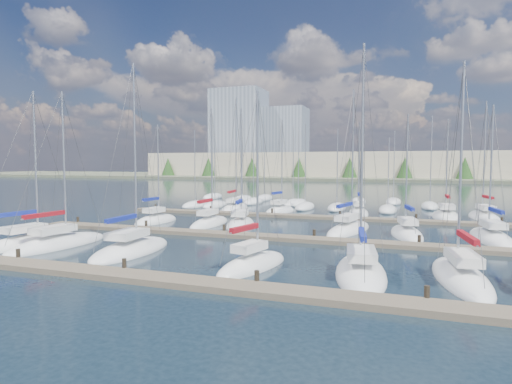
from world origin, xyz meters
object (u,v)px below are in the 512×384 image
(sailboat_r, at_px, (484,217))
(sailboat_a, at_px, (30,243))
(sailboat_c, at_px, (131,250))
(sailboat_h, at_px, (156,221))
(sailboat_m, at_px, (491,238))
(sailboat_i, at_px, (209,223))
(sailboat_n, at_px, (235,208))
(sailboat_d, at_px, (252,265))
(sailboat_b, at_px, (58,244))
(sailboat_f, at_px, (461,277))
(sailboat_e, at_px, (361,273))
(sailboat_o, at_px, (280,211))
(sailboat_j, at_px, (240,224))
(sailboat_q, at_px, (446,216))
(sailboat_p, at_px, (359,213))
(sailboat_l, at_px, (407,234))
(sailboat_k, at_px, (349,229))

(sailboat_r, bearing_deg, sailboat_a, -148.17)
(sailboat_c, xyz_separation_m, sailboat_h, (-6.63, 13.42, 0.00))
(sailboat_c, bearing_deg, sailboat_m, 26.98)
(sailboat_c, height_order, sailboat_i, sailboat_c)
(sailboat_n, distance_m, sailboat_d, 31.31)
(sailboat_d, bearing_deg, sailboat_r, 73.67)
(sailboat_b, distance_m, sailboat_f, 27.41)
(sailboat_d, xyz_separation_m, sailboat_r, (16.72, 29.47, -0.00))
(sailboat_n, height_order, sailboat_d, sailboat_n)
(sailboat_c, xyz_separation_m, sailboat_b, (-6.46, -0.03, -0.01))
(sailboat_e, xyz_separation_m, sailboat_o, (-12.73, 27.33, 0.01))
(sailboat_a, height_order, sailboat_i, sailboat_i)
(sailboat_c, distance_m, sailboat_i, 13.56)
(sailboat_e, height_order, sailboat_j, sailboat_e)
(sailboat_b, bearing_deg, sailboat_q, 47.94)
(sailboat_o, xyz_separation_m, sailboat_b, (-9.55, -26.39, -0.03))
(sailboat_b, xyz_separation_m, sailboat_d, (16.02, -1.33, 0.02))
(sailboat_j, bearing_deg, sailboat_r, 18.32)
(sailboat_o, bearing_deg, sailboat_m, -19.60)
(sailboat_o, distance_m, sailboat_d, 28.46)
(sailboat_p, distance_m, sailboat_l, 15.17)
(sailboat_r, bearing_deg, sailboat_i, -158.72)
(sailboat_m, relative_size, sailboat_q, 0.98)
(sailboat_c, bearing_deg, sailboat_q, 48.82)
(sailboat_k, xyz_separation_m, sailboat_j, (-10.50, -0.34, -0.00))
(sailboat_m, xyz_separation_m, sailboat_i, (-25.14, -0.27, 0.02))
(sailboat_h, relative_size, sailboat_j, 0.89)
(sailboat_k, relative_size, sailboat_a, 1.10)
(sailboat_p, distance_m, sailboat_b, 33.60)
(sailboat_r, xyz_separation_m, sailboat_j, (-23.57, -14.17, -0.01))
(sailboat_c, bearing_deg, sailboat_k, 44.96)
(sailboat_a, distance_m, sailboat_j, 18.44)
(sailboat_q, distance_m, sailboat_j, 23.98)
(sailboat_p, bearing_deg, sailboat_k, -96.28)
(sailboat_a, bearing_deg, sailboat_f, 8.34)
(sailboat_c, xyz_separation_m, sailboat_d, (9.56, -1.36, 0.01))
(sailboat_k, relative_size, sailboat_l, 1.22)
(sailboat_a, bearing_deg, sailboat_k, 41.53)
(sailboat_p, bearing_deg, sailboat_l, -77.29)
(sailboat_h, bearing_deg, sailboat_n, 81.44)
(sailboat_m, xyz_separation_m, sailboat_b, (-31.10, -13.85, -0.00))
(sailboat_o, relative_size, sailboat_f, 0.99)
(sailboat_f, bearing_deg, sailboat_o, 116.66)
(sailboat_f, relative_size, sailboat_i, 0.99)
(sailboat_m, distance_m, sailboat_q, 14.08)
(sailboat_k, distance_m, sailboat_c, 19.45)
(sailboat_r, relative_size, sailboat_j, 1.12)
(sailboat_n, distance_m, sailboat_m, 31.04)
(sailboat_f, distance_m, sailboat_d, 11.45)
(sailboat_c, height_order, sailboat_n, sailboat_n)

